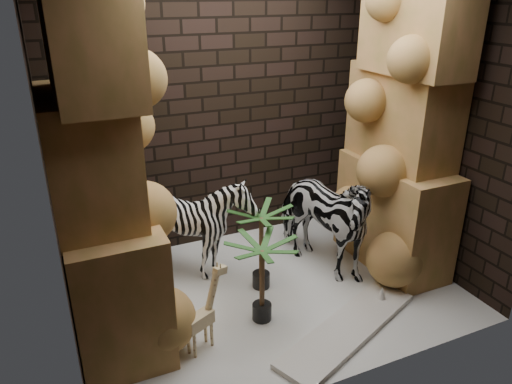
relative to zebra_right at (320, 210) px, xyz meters
name	(u,v)px	position (x,y,z in m)	size (l,w,h in m)	color
floor	(269,292)	(-0.64, -0.16, -0.68)	(3.50, 3.50, 0.00)	silver
wall_back	(219,110)	(-0.64, 1.09, 0.82)	(3.50, 3.50, 0.00)	black
wall_front	(358,195)	(-0.64, -1.41, 0.82)	(3.50, 3.50, 0.00)	black
wall_left	(47,172)	(-2.39, -0.16, 0.82)	(3.00, 3.00, 0.00)	black
wall_right	(431,120)	(1.11, -0.16, 0.82)	(3.00, 3.00, 0.00)	black
rock_pillar_left	(98,165)	(-2.04, -0.16, 0.82)	(0.68, 1.30, 3.00)	tan
rock_pillar_right	(405,124)	(0.78, -0.16, 0.82)	(0.58, 1.25, 3.00)	tan
zebra_right	(320,210)	(0.00, 0.00, 0.00)	(0.62, 1.14, 1.35)	white
zebra_left	(198,231)	(-1.14, 0.41, -0.18)	(0.88, 1.09, 0.99)	white
giraffe_toy	(199,312)	(-1.48, -0.66, -0.32)	(0.37, 0.12, 0.72)	beige
palm_front	(261,249)	(-0.66, -0.05, -0.25)	(0.36, 0.36, 0.84)	#1B4B1C
palm_back	(262,281)	(-0.87, -0.51, -0.28)	(0.36, 0.36, 0.78)	#1B4B1C
surfboard	(348,329)	(-0.27, -0.96, -0.65)	(1.57, 0.39, 0.05)	silver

